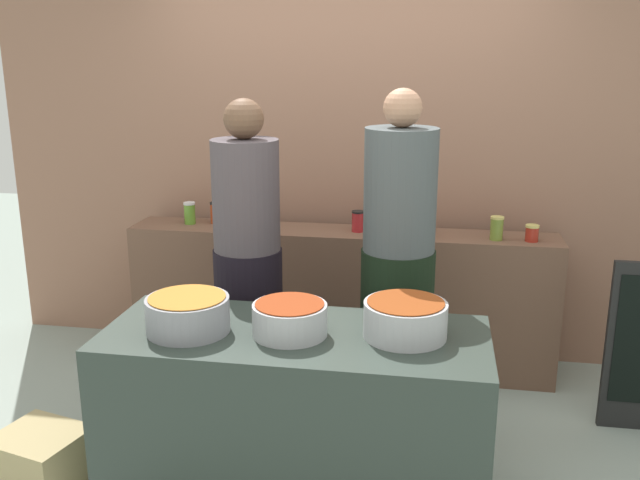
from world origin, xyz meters
TOP-DOWN VIEW (x-y plane):
  - ground at (0.00, 0.00)m, footprint 12.00×12.00m
  - storefront_wall at (0.00, 1.45)m, footprint 4.80×0.12m
  - display_shelf at (0.00, 1.10)m, footprint 2.70×0.36m
  - prep_table at (0.00, -0.30)m, footprint 1.70×0.70m
  - preserve_jar_0 at (-1.00, 1.12)m, footprint 0.08×0.08m
  - preserve_jar_1 at (-0.83, 1.16)m, footprint 0.07×0.07m
  - preserve_jar_2 at (0.11, 1.10)m, footprint 0.08×0.08m
  - preserve_jar_3 at (0.21, 1.16)m, footprint 0.07×0.07m
  - preserve_jar_4 at (0.41, 1.13)m, footprint 0.09×0.09m
  - preserve_jar_5 at (0.52, 1.05)m, footprint 0.07×0.07m
  - preserve_jar_6 at (0.95, 1.04)m, footprint 0.08×0.08m
  - preserve_jar_7 at (1.15, 1.04)m, footprint 0.08×0.08m
  - cooking_pot_left at (-0.47, -0.36)m, footprint 0.37×0.37m
  - cooking_pot_center at (-0.02, -0.33)m, footprint 0.33×0.33m
  - cooking_pot_right at (0.48, -0.26)m, footprint 0.36×0.36m
  - cook_with_tongs at (-0.41, 0.40)m, footprint 0.37×0.37m
  - cook_in_cap at (0.41, 0.35)m, footprint 0.38×0.38m
  - bread_crate at (-1.21, -0.43)m, footprint 0.47×0.43m

SIDE VIEW (x-z plane):
  - ground at x=0.00m, z-range 0.00..0.00m
  - bread_crate at x=-1.21m, z-range 0.00..0.25m
  - prep_table at x=0.00m, z-range 0.00..0.80m
  - display_shelf at x=0.00m, z-range 0.00..0.91m
  - cook_with_tongs at x=-0.41m, z-range -0.08..1.69m
  - cook_in_cap at x=0.41m, z-range -0.08..1.74m
  - cooking_pot_center at x=-0.02m, z-range 0.80..0.94m
  - cooking_pot_right at x=0.48m, z-range 0.80..0.96m
  - cooking_pot_left at x=-0.47m, z-range 0.80..0.96m
  - preserve_jar_7 at x=1.15m, z-range 0.91..1.01m
  - preserve_jar_4 at x=0.41m, z-range 0.91..1.03m
  - preserve_jar_2 at x=0.11m, z-range 0.91..1.04m
  - preserve_jar_3 at x=0.21m, z-range 0.91..1.05m
  - preserve_jar_1 at x=-0.83m, z-range 0.91..1.05m
  - preserve_jar_6 at x=0.95m, z-range 0.91..1.05m
  - preserve_jar_0 at x=-1.00m, z-range 0.91..1.05m
  - preserve_jar_5 at x=0.52m, z-range 0.91..1.06m
  - storefront_wall at x=0.00m, z-range 0.00..3.00m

